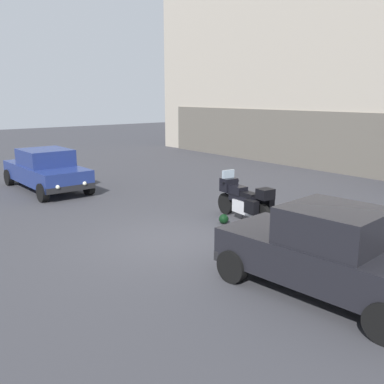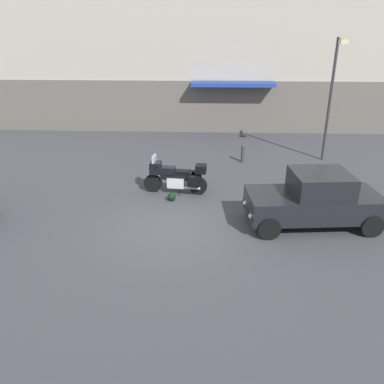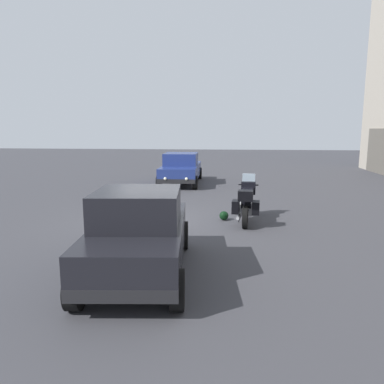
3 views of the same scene
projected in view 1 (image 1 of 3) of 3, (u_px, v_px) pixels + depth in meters
ground_plane at (171, 240)px, 10.58m from camera, size 80.00×80.00×0.00m
motorcycle at (244, 199)px, 12.14m from camera, size 2.26×0.84×1.36m
helmet at (224, 219)px, 11.92m from camera, size 0.28×0.28×0.28m
car_hatchback_near at (326, 252)px, 7.52m from camera, size 3.98×2.11×1.64m
car_sedan_far at (46, 170)px, 16.09m from camera, size 4.61×2.00×1.56m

